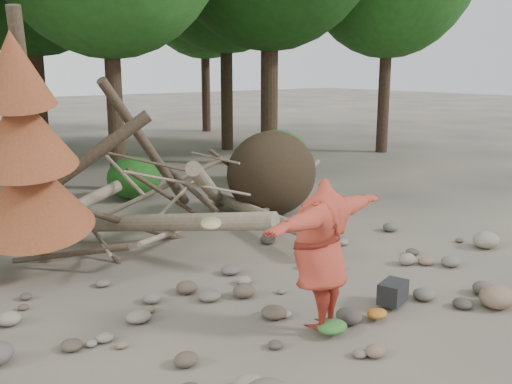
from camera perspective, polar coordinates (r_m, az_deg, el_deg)
ground at (r=8.77m, az=6.39°, el=-10.63°), size 120.00×120.00×0.00m
deadfall_pile at (r=12.83m, az=-0.23°, el=1.36°), size 8.55×5.24×3.30m
dead_conifer at (r=9.55m, az=-22.01°, el=3.64°), size 2.06×2.16×4.35m
bush_mid at (r=15.27m, az=-12.11°, el=1.39°), size 1.40×1.40×1.12m
bush_right at (r=16.82m, az=2.06°, el=3.50°), size 2.00×2.00×1.60m
frisbee_thrower at (r=7.39m, az=6.50°, el=-6.19°), size 2.81×1.12×1.99m
backpack at (r=8.67m, az=13.51°, el=-10.07°), size 0.54×0.43×0.31m
cloth_green at (r=7.67m, az=7.63°, el=-13.54°), size 0.42×0.35×0.16m
cloth_orange at (r=8.20m, az=11.99°, el=-12.11°), size 0.31×0.25×0.11m
boulder_front_right at (r=9.08m, az=22.98°, el=-9.62°), size 0.55×0.49×0.33m
boulder_mid_right at (r=11.85m, az=22.02°, el=-4.47°), size 0.53×0.47×0.32m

